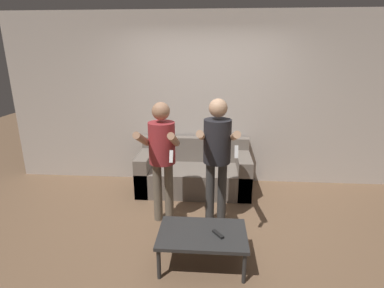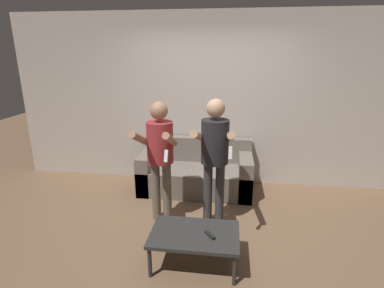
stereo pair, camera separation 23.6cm
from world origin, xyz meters
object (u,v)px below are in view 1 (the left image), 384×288
(couch, at_px, (194,173))
(coffee_table, at_px, (202,236))
(person_standing_left, at_px, (162,150))
(remote_on_table, at_px, (218,234))
(person_standing_right, at_px, (217,149))

(couch, height_order, coffee_table, couch)
(person_standing_left, bearing_deg, remote_on_table, -50.36)
(person_standing_left, distance_m, remote_on_table, 1.22)
(couch, xyz_separation_m, person_standing_left, (-0.33, -0.95, 0.69))
(person_standing_right, distance_m, coffee_table, 1.04)
(couch, bearing_deg, person_standing_right, -70.80)
(coffee_table, bearing_deg, person_standing_left, 123.69)
(couch, height_order, remote_on_table, couch)
(person_standing_left, bearing_deg, couch, 70.78)
(remote_on_table, bearing_deg, person_standing_right, 91.17)
(person_standing_left, height_order, remote_on_table, person_standing_left)
(person_standing_right, bearing_deg, couch, 109.20)
(person_standing_right, bearing_deg, remote_on_table, -88.83)
(coffee_table, distance_m, remote_on_table, 0.17)
(person_standing_left, bearing_deg, coffee_table, -56.31)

